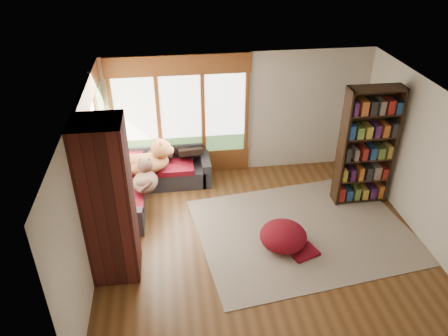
{
  "coord_description": "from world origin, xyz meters",
  "views": [
    {
      "loc": [
        -1.43,
        -5.7,
        4.98
      ],
      "look_at": [
        -0.52,
        0.97,
        0.95
      ],
      "focal_mm": 35.0,
      "sensor_mm": 36.0,
      "label": 1
    }
  ],
  "objects_px": {
    "sectional_sofa": "(148,182)",
    "area_rug": "(303,230)",
    "pouf": "(283,235)",
    "brick_chimney": "(108,203)",
    "bookshelf": "(367,147)",
    "dog_tan": "(148,155)",
    "dog_brindle": "(145,173)"
  },
  "relations": [
    {
      "from": "brick_chimney",
      "to": "dog_tan",
      "type": "bearing_deg",
      "value": 77.39
    },
    {
      "from": "area_rug",
      "to": "dog_brindle",
      "type": "xyz_separation_m",
      "value": [
        -2.76,
        1.14,
        0.74
      ]
    },
    {
      "from": "pouf",
      "to": "dog_brindle",
      "type": "relative_size",
      "value": 1.02
    },
    {
      "from": "brick_chimney",
      "to": "pouf",
      "type": "relative_size",
      "value": 3.25
    },
    {
      "from": "sectional_sofa",
      "to": "area_rug",
      "type": "height_order",
      "value": "sectional_sofa"
    },
    {
      "from": "sectional_sofa",
      "to": "area_rug",
      "type": "relative_size",
      "value": 0.6
    },
    {
      "from": "dog_tan",
      "to": "area_rug",
      "type": "bearing_deg",
      "value": -41.44
    },
    {
      "from": "bookshelf",
      "to": "dog_brindle",
      "type": "height_order",
      "value": "bookshelf"
    },
    {
      "from": "area_rug",
      "to": "dog_tan",
      "type": "height_order",
      "value": "dog_tan"
    },
    {
      "from": "brick_chimney",
      "to": "bookshelf",
      "type": "xyz_separation_m",
      "value": [
        4.54,
        1.34,
        -0.13
      ]
    },
    {
      "from": "dog_tan",
      "to": "bookshelf",
      "type": "bearing_deg",
      "value": -21.77
    },
    {
      "from": "area_rug",
      "to": "dog_brindle",
      "type": "distance_m",
      "value": 3.08
    },
    {
      "from": "brick_chimney",
      "to": "dog_brindle",
      "type": "height_order",
      "value": "brick_chimney"
    },
    {
      "from": "brick_chimney",
      "to": "sectional_sofa",
      "type": "xyz_separation_m",
      "value": [
        0.45,
        2.05,
        -1.0
      ]
    },
    {
      "from": "bookshelf",
      "to": "dog_tan",
      "type": "relative_size",
      "value": 2.12
    },
    {
      "from": "bookshelf",
      "to": "dog_brindle",
      "type": "xyz_separation_m",
      "value": [
        -4.1,
        0.33,
        -0.42
      ]
    },
    {
      "from": "bookshelf",
      "to": "dog_tan",
      "type": "height_order",
      "value": "bookshelf"
    },
    {
      "from": "bookshelf",
      "to": "dog_brindle",
      "type": "distance_m",
      "value": 4.13
    },
    {
      "from": "sectional_sofa",
      "to": "dog_tan",
      "type": "distance_m",
      "value": 0.55
    },
    {
      "from": "sectional_sofa",
      "to": "dog_tan",
      "type": "relative_size",
      "value": 2.0
    },
    {
      "from": "pouf",
      "to": "dog_tan",
      "type": "relative_size",
      "value": 0.73
    },
    {
      "from": "bookshelf",
      "to": "dog_tan",
      "type": "distance_m",
      "value": 4.15
    },
    {
      "from": "area_rug",
      "to": "bookshelf",
      "type": "bearing_deg",
      "value": 31.14
    },
    {
      "from": "area_rug",
      "to": "dog_tan",
      "type": "xyz_separation_m",
      "value": [
        -2.71,
        1.69,
        0.81
      ]
    },
    {
      "from": "brick_chimney",
      "to": "dog_tan",
      "type": "distance_m",
      "value": 2.33
    },
    {
      "from": "area_rug",
      "to": "pouf",
      "type": "height_order",
      "value": "pouf"
    },
    {
      "from": "area_rug",
      "to": "bookshelf",
      "type": "xyz_separation_m",
      "value": [
        1.34,
        0.81,
        1.16
      ]
    },
    {
      "from": "brick_chimney",
      "to": "sectional_sofa",
      "type": "bearing_deg",
      "value": 77.71
    },
    {
      "from": "sectional_sofa",
      "to": "dog_tan",
      "type": "bearing_deg",
      "value": 68.9
    },
    {
      "from": "area_rug",
      "to": "dog_tan",
      "type": "bearing_deg",
      "value": 147.98
    },
    {
      "from": "bookshelf",
      "to": "dog_tan",
      "type": "bearing_deg",
      "value": 167.65
    },
    {
      "from": "brick_chimney",
      "to": "pouf",
      "type": "distance_m",
      "value": 2.94
    }
  ]
}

